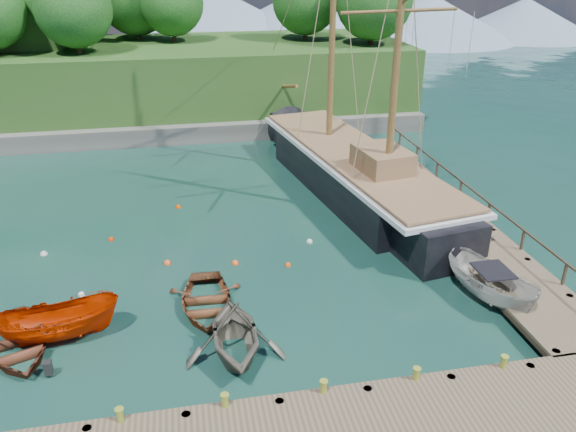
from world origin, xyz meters
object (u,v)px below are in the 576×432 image
Objects in this scene: schooner at (354,176)px; rowboat_1 at (236,355)px; rowboat_0 at (18,350)px; cabin_boat_white at (488,301)px; motorboat_orange at (63,339)px; rowboat_2 at (206,308)px.

rowboat_1 is at bearing -131.56° from schooner.
cabin_boat_white reaches higher than rowboat_0.
motorboat_orange is (1.47, 0.37, 0.00)m from rowboat_0.
rowboat_1 is at bearing -33.52° from rowboat_0.
rowboat_2 is 0.16× the size of schooner.
rowboat_1 reaches higher than rowboat_0.
cabin_boat_white is at bearing 7.58° from rowboat_1.
motorboat_orange is 0.94× the size of cabin_boat_white.
schooner reaches higher than rowboat_1.
motorboat_orange is at bearing 162.71° from cabin_boat_white.
schooner is (8.37, 13.26, 1.05)m from rowboat_1.
rowboat_1 reaches higher than cabin_boat_white.
rowboat_0 is 7.74m from rowboat_1.
cabin_boat_white is at bearing -98.75° from motorboat_orange.
rowboat_2 is at bearing 105.36° from rowboat_1.
motorboat_orange is at bearing -6.51° from rowboat_0.
rowboat_0 is 0.17× the size of schooner.
rowboat_0 is 17.95m from cabin_boat_white.
schooner is (-2.02, 11.87, 1.05)m from cabin_boat_white.
rowboat_2 is 13.78m from schooner.
rowboat_1 is 10.49m from cabin_boat_white.
rowboat_0 is 1.01× the size of motorboat_orange.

